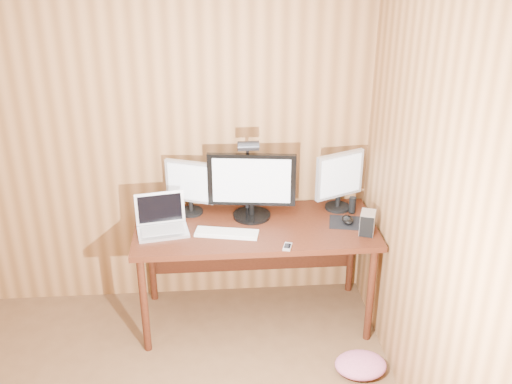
{
  "coord_description": "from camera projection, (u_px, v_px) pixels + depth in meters",
  "views": [
    {
      "loc": [
        0.66,
        -1.87,
        2.65
      ],
      "look_at": [
        0.93,
        1.58,
        1.02
      ],
      "focal_mm": 42.0,
      "sensor_mm": 36.0,
      "label": 1
    }
  ],
  "objects": [
    {
      "name": "room_shell",
      "position": [
        41.0,
        324.0,
        2.24
      ],
      "size": [
        4.0,
        4.0,
        4.0
      ],
      "color": "brown",
      "rests_on": "ground"
    },
    {
      "name": "desk",
      "position": [
        255.0,
        236.0,
        4.1
      ],
      "size": [
        1.6,
        0.7,
        0.75
      ],
      "color": "#3B180C",
      "rests_on": "floor"
    },
    {
      "name": "monitor_center",
      "position": [
        252.0,
        185.0,
        4.0
      ],
      "size": [
        0.59,
        0.26,
        0.46
      ],
      "rotation": [
        0.0,
        0.0,
        -0.12
      ],
      "color": "black",
      "rests_on": "desk"
    },
    {
      "name": "monitor_left",
      "position": [
        190.0,
        186.0,
        4.06
      ],
      "size": [
        0.33,
        0.16,
        0.39
      ],
      "rotation": [
        0.0,
        0.0,
        -0.36
      ],
      "color": "black",
      "rests_on": "desk"
    },
    {
      "name": "monitor_right",
      "position": [
        339.0,
        179.0,
        4.12
      ],
      "size": [
        0.35,
        0.18,
        0.42
      ],
      "rotation": [
        0.0,
        0.0,
        0.42
      ],
      "color": "black",
      "rests_on": "desk"
    },
    {
      "name": "laptop",
      "position": [
        162.0,
        221.0,
        3.92
      ],
      "size": [
        0.36,
        0.3,
        0.23
      ],
      "rotation": [
        0.0,
        0.0,
        0.17
      ],
      "color": "silver",
      "rests_on": "desk"
    },
    {
      "name": "keyboard",
      "position": [
        227.0,
        233.0,
        3.87
      ],
      "size": [
        0.43,
        0.2,
        0.02
      ],
      "rotation": [
        0.0,
        0.0,
        -0.2
      ],
      "color": "white",
      "rests_on": "desk"
    },
    {
      "name": "mousepad",
      "position": [
        347.0,
        223.0,
        4.02
      ],
      "size": [
        0.27,
        0.24,
        0.0
      ],
      "primitive_type": "cube",
      "rotation": [
        0.0,
        0.0,
        -0.2
      ],
      "color": "black",
      "rests_on": "desk"
    },
    {
      "name": "mouse",
      "position": [
        348.0,
        220.0,
        4.01
      ],
      "size": [
        0.1,
        0.13,
        0.04
      ],
      "primitive_type": "ellipsoid",
      "rotation": [
        0.0,
        0.0,
        -0.26
      ],
      "color": "black",
      "rests_on": "mousepad"
    },
    {
      "name": "hard_drive",
      "position": [
        367.0,
        223.0,
        3.87
      ],
      "size": [
        0.13,
        0.16,
        0.15
      ],
      "rotation": [
        0.0,
        0.0,
        -0.34
      ],
      "color": "silver",
      "rests_on": "desk"
    },
    {
      "name": "phone",
      "position": [
        287.0,
        247.0,
        3.72
      ],
      "size": [
        0.07,
        0.1,
        0.01
      ],
      "rotation": [
        0.0,
        0.0,
        -0.29
      ],
      "color": "silver",
      "rests_on": "desk"
    },
    {
      "name": "speaker",
      "position": [
        352.0,
        205.0,
        4.13
      ],
      "size": [
        0.05,
        0.05,
        0.12
      ],
      "primitive_type": "cylinder",
      "color": "black",
      "rests_on": "desk"
    },
    {
      "name": "desk_lamp",
      "position": [
        248.0,
        165.0,
        3.97
      ],
      "size": [
        0.14,
        0.2,
        0.6
      ],
      "rotation": [
        0.0,
        0.0,
        -0.02
      ],
      "color": "black",
      "rests_on": "desk"
    },
    {
      "name": "fabric_pile",
      "position": [
        361.0,
        365.0,
        3.78
      ],
      "size": [
        0.38,
        0.33,
        0.1
      ],
      "primitive_type": null,
      "rotation": [
        0.0,
        0.0,
        0.2
      ],
      "color": "#B55777",
      "rests_on": "floor"
    }
  ]
}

